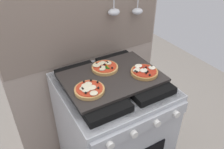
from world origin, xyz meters
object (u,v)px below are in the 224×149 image
Objects in this scene: baking_tray at (112,77)px; pizza_center at (104,67)px; pizza_right at (144,71)px; pizza_left at (89,89)px; stove at (112,133)px.

pizza_center is at bearing 92.49° from baking_tray.
baking_tray is at bearing 158.20° from pizza_right.
pizza_center is at bearing 41.84° from pizza_left.
baking_tray is 3.48× the size of pizza_right.
pizza_left is 1.00× the size of pizza_center.
pizza_center is (-0.00, 0.09, 0.48)m from stove.
pizza_center reaches higher than stove.
pizza_right and pizza_center have the same top height.
stove is 5.79× the size of pizza_left.
pizza_right reaches higher than baking_tray.
baking_tray is 0.18m from pizza_left.
baking_tray is at bearing 90.00° from stove.
pizza_left is at bearing -159.89° from stove.
pizza_left and pizza_right have the same top height.
baking_tray is at bearing -87.51° from pizza_center.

